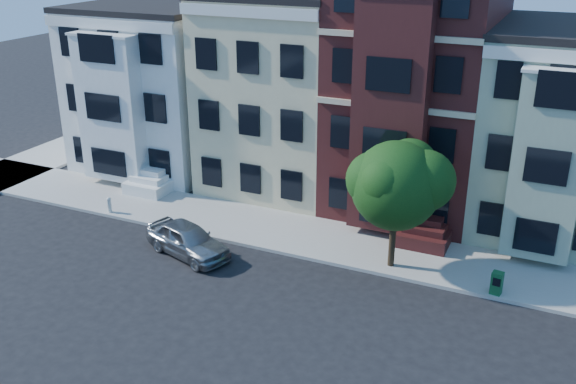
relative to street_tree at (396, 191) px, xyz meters
The scene contains 10 objects.
ground 7.73m from the street_tree, 99.85° to the right, with size 120.00×120.00×0.00m, color black.
far_sidewalk 3.77m from the street_tree, 134.92° to the left, with size 60.00×4.00×0.15m, color #9E9B93.
house_white 17.95m from the street_tree, 154.59° to the left, with size 8.00×9.00×9.00m, color white.
house_yellow 11.33m from the street_tree, 136.79° to the left, with size 7.00×9.00×10.00m, color beige.
house_brown 8.18m from the street_tree, 98.75° to the left, with size 7.00×9.00×12.00m, color #3E1515.
house_green 9.40m from the street_tree, 55.33° to the left, with size 6.00×9.00×9.00m, color #97A78B.
street_tree is the anchor object (origin of this frame).
parked_car 9.10m from the street_tree, 163.49° to the right, with size 1.70×4.23×1.44m, color gray.
newspaper_box 5.18m from the street_tree, ahead, with size 0.41×0.36×0.91m, color #185B2F.
fire_hydrant 14.46m from the street_tree, behind, with size 0.22×0.22×0.62m, color silver.
Camera 1 is at (7.07, -16.36, 13.07)m, focal length 40.00 mm.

